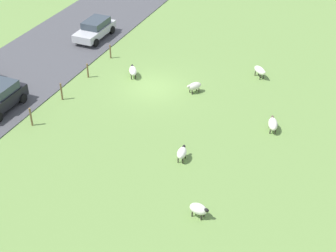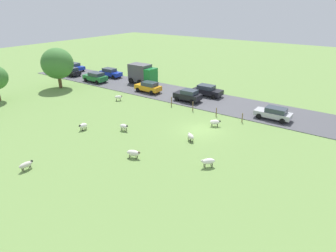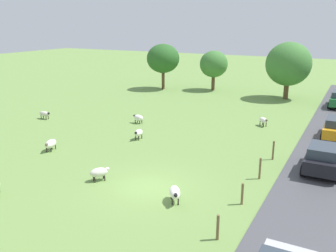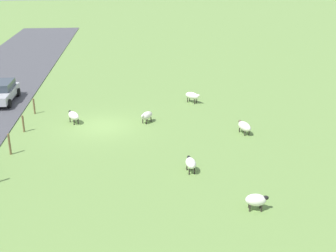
# 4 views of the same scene
# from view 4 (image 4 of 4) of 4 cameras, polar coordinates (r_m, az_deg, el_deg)

# --- Properties ---
(ground_plane) EXTENTS (160.00, 160.00, 0.00)m
(ground_plane) POSITION_cam_4_polar(r_m,az_deg,el_deg) (29.36, -8.26, -0.09)
(ground_plane) COLOR #6B8E47
(sheep_0) EXTENTS (1.02, 1.12, 0.75)m
(sheep_0) POSITION_cam_4_polar(r_m,az_deg,el_deg) (29.62, -2.74, 1.33)
(sheep_0) COLOR silver
(sheep_0) RESTS_ON ground_plane
(sheep_1) EXTENTS (0.89, 1.35, 0.76)m
(sheep_1) POSITION_cam_4_polar(r_m,az_deg,el_deg) (28.20, 9.74, -0.05)
(sheep_1) COLOR silver
(sheep_1) RESTS_ON ground_plane
(sheep_3) EXTENTS (1.05, 0.65, 0.77)m
(sheep_3) POSITION_cam_4_polar(r_m,az_deg,el_deg) (20.25, 11.19, -9.26)
(sheep_3) COLOR white
(sheep_3) RESTS_ON ground_plane
(sheep_4) EXTENTS (0.61, 1.07, 0.77)m
(sheep_4) POSITION_cam_4_polar(r_m,az_deg,el_deg) (23.07, 2.92, -4.75)
(sheep_4) COLOR white
(sheep_4) RESTS_ON ground_plane
(sheep_5) EXTENTS (1.21, 1.16, 0.81)m
(sheep_5) POSITION_cam_4_polar(r_m,az_deg,el_deg) (33.54, 3.14, 3.88)
(sheep_5) COLOR white
(sheep_5) RESTS_ON ground_plane
(sheep_7) EXTENTS (1.04, 1.25, 0.78)m
(sheep_7) POSITION_cam_4_polar(r_m,az_deg,el_deg) (30.16, -11.98, 1.29)
(sheep_7) COLOR white
(sheep_7) RESTS_ON ground_plane
(fence_post_0) EXTENTS (0.12, 0.12, 1.10)m
(fence_post_0) POSITION_cam_4_polar(r_m,az_deg,el_deg) (32.57, -16.74, 2.43)
(fence_post_0) COLOR brown
(fence_post_0) RESTS_ON ground_plane
(fence_post_1) EXTENTS (0.12, 0.12, 1.09)m
(fence_post_1) POSITION_cam_4_polar(r_m,az_deg,el_deg) (29.49, -18.01, 0.28)
(fence_post_1) COLOR brown
(fence_post_1) RESTS_ON ground_plane
(fence_post_2) EXTENTS (0.12, 0.12, 1.24)m
(fence_post_2) POSITION_cam_4_polar(r_m,az_deg,el_deg) (26.46, -19.59, -2.21)
(fence_post_2) COLOR brown
(fence_post_2) RESTS_ON ground_plane
(car_1) EXTENTS (1.98, 4.23, 1.49)m
(car_1) POSITION_cam_4_polar(r_m,az_deg,el_deg) (35.74, -20.53, 4.12)
(car_1) COLOR #B7B7BC
(car_1) RESTS_ON road_strip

